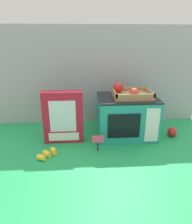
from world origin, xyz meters
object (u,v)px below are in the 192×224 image
at_px(cookie_set_box, 63,117).
at_px(loose_toy_apple, 172,132).
at_px(food_groups_crate, 130,93).
at_px(toy_microwave, 126,116).
at_px(price_sign, 98,141).
at_px(loose_toy_banana, 48,154).

bearing_deg(cookie_set_box, loose_toy_apple, 1.39).
distance_m(food_groups_crate, loose_toy_apple, 0.40).
distance_m(toy_microwave, loose_toy_apple, 0.33).
relative_size(toy_microwave, price_sign, 3.84).
bearing_deg(loose_toy_apple, price_sign, -163.35).
bearing_deg(price_sign, toy_microwave, 44.18).
distance_m(food_groups_crate, price_sign, 0.38).
bearing_deg(food_groups_crate, loose_toy_apple, -7.77).
distance_m(cookie_set_box, loose_toy_banana, 0.25).
xyz_separation_m(food_groups_crate, cookie_set_box, (-0.43, -0.06, -0.13)).
distance_m(price_sign, loose_toy_apple, 0.55).
height_order(toy_microwave, price_sign, toy_microwave).
relative_size(toy_microwave, food_groups_crate, 1.57).
height_order(food_groups_crate, cookie_set_box, food_groups_crate).
height_order(toy_microwave, loose_toy_apple, toy_microwave).
xyz_separation_m(toy_microwave, loose_toy_apple, (0.31, -0.05, -0.10)).
bearing_deg(price_sign, loose_toy_apple, 16.65).
height_order(toy_microwave, food_groups_crate, food_groups_crate).
xyz_separation_m(price_sign, loose_toy_banana, (-0.29, -0.04, -0.05)).
distance_m(price_sign, loose_toy_banana, 0.30).
relative_size(toy_microwave, loose_toy_banana, 3.33).
height_order(cookie_set_box, loose_toy_banana, cookie_set_box).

